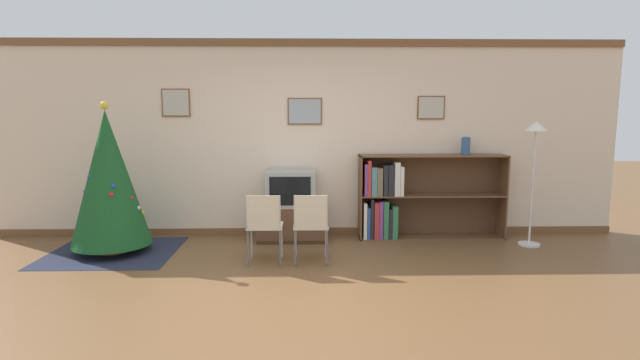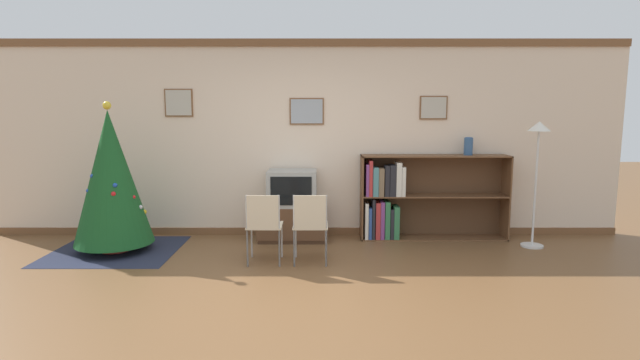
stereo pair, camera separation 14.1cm
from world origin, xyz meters
TOP-DOWN VIEW (x-y plane):
  - ground_plane at (0.00, 0.00)m, footprint 24.00×24.00m
  - wall_back at (-0.00, 2.36)m, footprint 8.79×0.11m
  - area_rug at (-2.35, 1.49)m, footprint 1.54×1.42m
  - christmas_tree at (-2.35, 1.49)m, footprint 0.95×0.95m
  - tv_console at (-0.16, 2.04)m, footprint 0.93×0.51m
  - television at (-0.16, 2.04)m, footprint 0.65×0.50m
  - folding_chair_left at (-0.42, 0.96)m, footprint 0.40×0.40m
  - folding_chair_right at (0.11, 0.96)m, footprint 0.40×0.40m
  - bookshelf at (1.39, 2.12)m, footprint 1.99×0.36m
  - vase at (2.22, 2.15)m, footprint 0.12×0.12m
  - standing_lamp at (2.96, 1.70)m, footprint 0.28×0.28m

SIDE VIEW (x-z plane):
  - ground_plane at x=0.00m, z-range 0.00..0.00m
  - area_rug at x=-2.35m, z-range 0.00..0.01m
  - tv_console at x=-0.16m, z-range 0.00..0.48m
  - folding_chair_left at x=-0.42m, z-range 0.06..0.88m
  - folding_chair_right at x=0.11m, z-range 0.06..0.88m
  - bookshelf at x=1.39m, z-range -0.02..1.13m
  - television at x=-0.16m, z-range 0.47..0.95m
  - christmas_tree at x=-2.35m, z-range 0.00..1.85m
  - standing_lamp at x=2.96m, z-range 0.43..2.04m
  - vase at x=2.22m, z-range 1.15..1.39m
  - wall_back at x=0.00m, z-range 0.00..2.70m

